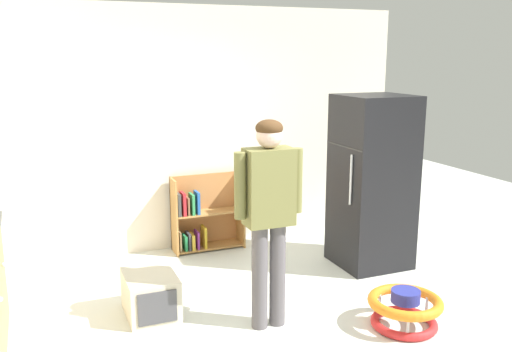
{
  "coord_description": "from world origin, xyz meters",
  "views": [
    {
      "loc": [
        -1.59,
        -3.62,
        2.19
      ],
      "look_at": [
        0.17,
        0.68,
        1.15
      ],
      "focal_mm": 38.65,
      "sensor_mm": 36.0,
      "label": 1
    }
  ],
  "objects_px": {
    "bookshelf": "(202,217)",
    "standing_person": "(269,205)",
    "baby_walker": "(405,309)",
    "pet_carrier": "(151,295)",
    "refrigerator": "(372,182)"
  },
  "relations": [
    {
      "from": "refrigerator",
      "to": "pet_carrier",
      "type": "bearing_deg",
      "value": -172.88
    },
    {
      "from": "baby_walker",
      "to": "refrigerator",
      "type": "bearing_deg",
      "value": 68.14
    },
    {
      "from": "refrigerator",
      "to": "bookshelf",
      "type": "relative_size",
      "value": 2.09
    },
    {
      "from": "pet_carrier",
      "to": "standing_person",
      "type": "bearing_deg",
      "value": -33.26
    },
    {
      "from": "standing_person",
      "to": "baby_walker",
      "type": "xyz_separation_m",
      "value": [
        1.01,
        -0.45,
        -0.86
      ]
    },
    {
      "from": "baby_walker",
      "to": "pet_carrier",
      "type": "xyz_separation_m",
      "value": [
        -1.86,
        1.0,
        0.02
      ]
    },
    {
      "from": "standing_person",
      "to": "baby_walker",
      "type": "bearing_deg",
      "value": -23.76
    },
    {
      "from": "bookshelf",
      "to": "refrigerator",
      "type": "bearing_deg",
      "value": -36.18
    },
    {
      "from": "baby_walker",
      "to": "pet_carrier",
      "type": "bearing_deg",
      "value": 151.7
    },
    {
      "from": "bookshelf",
      "to": "standing_person",
      "type": "bearing_deg",
      "value": -90.92
    },
    {
      "from": "bookshelf",
      "to": "pet_carrier",
      "type": "relative_size",
      "value": 1.54
    },
    {
      "from": "standing_person",
      "to": "refrigerator",
      "type": "bearing_deg",
      "value": 29.11
    },
    {
      "from": "standing_person",
      "to": "baby_walker",
      "type": "height_order",
      "value": "standing_person"
    },
    {
      "from": "standing_person",
      "to": "pet_carrier",
      "type": "relative_size",
      "value": 3.07
    },
    {
      "from": "standing_person",
      "to": "pet_carrier",
      "type": "xyz_separation_m",
      "value": [
        -0.85,
        0.56,
        -0.84
      ]
    }
  ]
}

